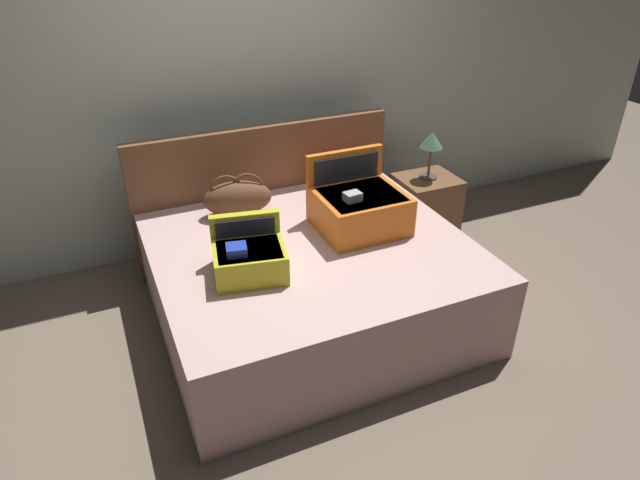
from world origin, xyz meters
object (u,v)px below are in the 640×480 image
bed (312,282)px  hard_case_large (359,207)px  nightstand (424,209)px  pillow_near_headboard (346,176)px  table_lamp (432,143)px  hard_case_medium (249,257)px  duffel_bag (237,198)px

bed → hard_case_large: hard_case_large is taller
bed → nightstand: 1.33m
pillow_near_headboard → table_lamp: size_ratio=1.34×
hard_case_large → nightstand: hard_case_large is taller
hard_case_medium → pillow_near_headboard: (0.98, 0.82, -0.02)m
hard_case_large → pillow_near_headboard: bearing=71.3°
hard_case_large → duffel_bag: size_ratio=1.10×
hard_case_large → duffel_bag: 0.80m
bed → table_lamp: 1.44m
hard_case_large → duffel_bag: hard_case_large is taller
duffel_bag → table_lamp: 1.50m
hard_case_medium → table_lamp: 1.79m
hard_case_large → hard_case_medium: bearing=-164.3°
hard_case_medium → table_lamp: table_lamp is taller
hard_case_medium → table_lamp: size_ratio=1.22×
bed → nightstand: size_ratio=3.48×
hard_case_large → pillow_near_headboard: (0.20, 0.59, -0.06)m
bed → pillow_near_headboard: (0.56, 0.68, 0.35)m
bed → hard_case_medium: bearing=-162.0°
pillow_near_headboard → table_lamp: 0.68m
hard_case_medium → duffel_bag: (0.14, 0.70, 0.02)m
hard_case_medium → duffel_bag: hard_case_medium is taller
hard_case_large → nightstand: bearing=30.1°
hard_case_large → table_lamp: hard_case_large is taller
duffel_bag → nightstand: 1.54m
table_lamp → bed: bearing=-154.4°
hard_case_medium → nightstand: 1.82m
hard_case_large → table_lamp: bearing=30.1°
bed → hard_case_medium: (-0.43, -0.14, 0.38)m
hard_case_medium → nightstand: bearing=34.6°
duffel_bag → pillow_near_headboard: size_ratio=0.98×
duffel_bag → table_lamp: bearing=0.7°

